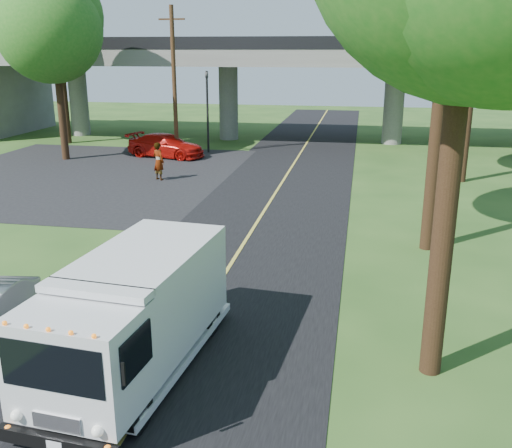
% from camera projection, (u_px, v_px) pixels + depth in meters
% --- Properties ---
extents(ground, '(120.00, 120.00, 0.00)m').
position_uv_depth(ground, '(165.00, 370.00, 12.03)').
color(ground, '#284B1A').
rests_on(ground, ground).
extents(road, '(7.00, 90.00, 0.02)m').
position_uv_depth(road, '(253.00, 229.00, 21.43)').
color(road, black).
rests_on(road, ground).
extents(parking_lot, '(16.00, 18.00, 0.01)m').
position_uv_depth(parking_lot, '(81.00, 175.00, 30.86)').
color(parking_lot, black).
rests_on(parking_lot, ground).
extents(lane_line, '(0.12, 90.00, 0.01)m').
position_uv_depth(lane_line, '(253.00, 229.00, 21.43)').
color(lane_line, gold).
rests_on(lane_line, road).
extents(overpass, '(54.00, 10.00, 7.30)m').
position_uv_depth(overpass, '(310.00, 78.00, 40.79)').
color(overpass, slate).
rests_on(overpass, ground).
extents(traffic_signal, '(0.18, 0.22, 5.20)m').
position_uv_depth(traffic_signal, '(207.00, 103.00, 36.58)').
color(traffic_signal, black).
rests_on(traffic_signal, ground).
extents(utility_pole, '(1.60, 0.26, 9.00)m').
position_uv_depth(utility_pole, '(174.00, 82.00, 34.55)').
color(utility_pole, '#472D19').
rests_on(utility_pole, ground).
extents(tree_right_far, '(5.77, 5.67, 10.99)m').
position_uv_depth(tree_right_far, '(485.00, 9.00, 26.66)').
color(tree_right_far, '#382314').
rests_on(tree_right_far, ground).
extents(tree_left_lot, '(5.60, 5.50, 10.50)m').
position_uv_depth(tree_left_lot, '(55.00, 24.00, 32.63)').
color(tree_left_lot, '#382314').
rests_on(tree_left_lot, ground).
extents(tree_left_far, '(5.26, 5.16, 9.89)m').
position_uv_depth(tree_left_far, '(60.00, 35.00, 38.93)').
color(tree_left_far, '#382314').
rests_on(tree_left_far, ground).
extents(step_van, '(2.70, 6.08, 2.48)m').
position_uv_depth(step_van, '(135.00, 312.00, 11.65)').
color(step_van, silver).
rests_on(step_van, ground).
extents(red_sedan, '(5.31, 3.11, 1.45)m').
position_uv_depth(red_sedan, '(166.00, 146.00, 35.71)').
color(red_sedan, '#B8110B').
rests_on(red_sedan, ground).
extents(pedestrian, '(0.86, 0.77, 1.97)m').
position_uv_depth(pedestrian, '(159.00, 161.00, 29.29)').
color(pedestrian, gray).
rests_on(pedestrian, ground).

